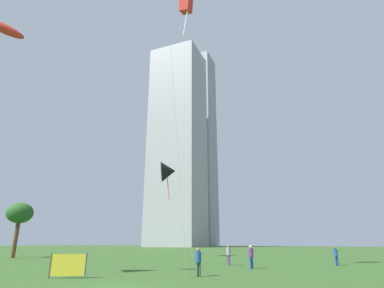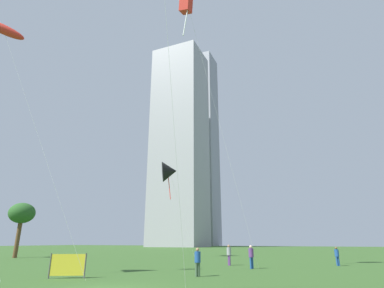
% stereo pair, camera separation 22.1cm
% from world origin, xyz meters
% --- Properties ---
extents(person_standing_0, '(0.40, 0.40, 1.82)m').
position_xyz_m(person_standing_0, '(0.57, 16.87, 1.05)').
color(person_standing_0, '#593372').
rests_on(person_standing_0, ground).
extents(person_standing_2, '(0.36, 0.36, 1.64)m').
position_xyz_m(person_standing_2, '(9.75, 20.35, 0.95)').
color(person_standing_2, '#1E478C').
rests_on(person_standing_2, ground).
extents(person_standing_3, '(0.38, 0.38, 1.72)m').
position_xyz_m(person_standing_3, '(1.57, 7.03, 1.00)').
color(person_standing_3, '#3F593F').
rests_on(person_standing_3, ground).
extents(person_standing_4, '(0.40, 0.40, 1.81)m').
position_xyz_m(person_standing_4, '(3.31, 14.16, 1.05)').
color(person_standing_4, '#1E478C').
rests_on(person_standing_4, ground).
extents(kite_flying_0, '(4.84, 4.23, 13.71)m').
position_xyz_m(kite_flying_0, '(-11.54, 27.36, 12.10)').
color(kite_flying_0, silver).
rests_on(kite_flying_0, ground).
extents(kite_flying_1, '(4.74, 6.33, 25.24)m').
position_xyz_m(kite_flying_1, '(-0.28, 8.97, 23.85)').
color(kite_flying_1, silver).
rests_on(kite_flying_1, ground).
extents(kite_flying_3, '(8.25, 4.68, 17.50)m').
position_xyz_m(kite_flying_3, '(-10.23, -0.80, 16.66)').
color(kite_flying_3, silver).
rests_on(kite_flying_3, ground).
extents(park_tree_1, '(3.47, 3.47, 7.32)m').
position_xyz_m(park_tree_1, '(-29.92, 18.11, 5.77)').
color(park_tree_1, brown).
rests_on(park_tree_1, ground).
extents(distant_highrise_0, '(25.18, 15.13, 108.04)m').
position_xyz_m(distant_highrise_0, '(-55.53, 137.80, 54.02)').
color(distant_highrise_0, gray).
rests_on(distant_highrise_0, ground).
extents(distant_highrise_1, '(21.59, 18.76, 89.09)m').
position_xyz_m(distant_highrise_1, '(-47.81, 103.66, 44.55)').
color(distant_highrise_1, '#939399').
rests_on(distant_highrise_1, ground).
extents(event_banner, '(1.86, 1.11, 1.43)m').
position_xyz_m(event_banner, '(-5.26, 2.98, 0.75)').
color(event_banner, '#4C4C4C').
rests_on(event_banner, ground).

